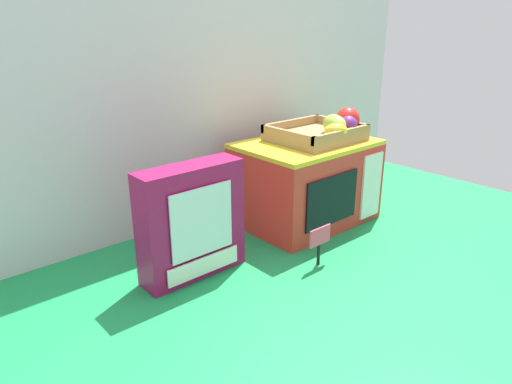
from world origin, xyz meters
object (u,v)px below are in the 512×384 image
at_px(toy_microwave, 306,182).
at_px(food_groups_crate, 326,131).
at_px(cookie_set_box, 193,222).
at_px(loose_toy_apple, 371,196).
at_px(price_sign, 320,240).

xyz_separation_m(toy_microwave, food_groups_crate, (0.05, -0.02, 0.15)).
height_order(cookie_set_box, loose_toy_apple, cookie_set_box).
bearing_deg(price_sign, loose_toy_apple, 20.08).
bearing_deg(toy_microwave, cookie_set_box, -173.19).
xyz_separation_m(price_sign, loose_toy_apple, (0.43, 0.16, -0.04)).
xyz_separation_m(cookie_set_box, price_sign, (0.25, -0.16, -0.07)).
distance_m(toy_microwave, cookie_set_box, 0.44).
bearing_deg(toy_microwave, loose_toy_apple, -12.81).
distance_m(food_groups_crate, cookie_set_box, 0.50).
xyz_separation_m(toy_microwave, cookie_set_box, (-0.43, -0.05, 0.01)).
bearing_deg(price_sign, toy_microwave, 50.24).
bearing_deg(food_groups_crate, loose_toy_apple, -9.53).
relative_size(toy_microwave, food_groups_crate, 1.59).
relative_size(cookie_set_box, loose_toy_apple, 4.59).
bearing_deg(cookie_set_box, loose_toy_apple, -0.49).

